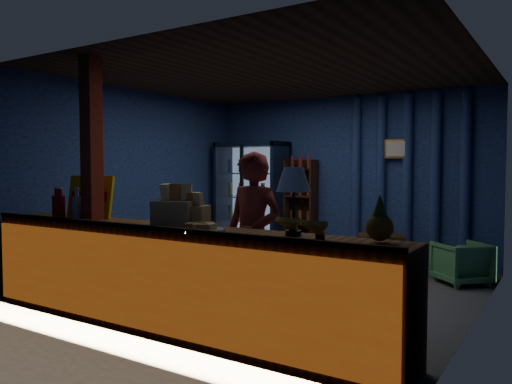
# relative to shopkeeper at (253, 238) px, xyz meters

# --- Properties ---
(ground) EXTENTS (4.60, 4.60, 0.00)m
(ground) POSITION_rel_shopkeeper_xyz_m (-0.53, 1.35, -0.82)
(ground) COLOR #515154
(ground) RESTS_ON ground
(room_walls) EXTENTS (4.60, 4.60, 4.60)m
(room_walls) POSITION_rel_shopkeeper_xyz_m (-0.53, 1.35, 0.75)
(room_walls) COLOR navy
(room_walls) RESTS_ON ground
(counter) EXTENTS (4.40, 0.57, 0.99)m
(counter) POSITION_rel_shopkeeper_xyz_m (-0.53, -0.56, -0.34)
(counter) COLOR brown
(counter) RESTS_ON ground
(support_post) EXTENTS (0.16, 0.16, 2.60)m
(support_post) POSITION_rel_shopkeeper_xyz_m (-1.58, -0.55, 0.48)
(support_post) COLOR #992D16
(support_post) RESTS_ON ground
(beverage_cooler) EXTENTS (1.20, 0.62, 1.90)m
(beverage_cooler) POSITION_rel_shopkeeper_xyz_m (-2.08, 3.27, 0.12)
(beverage_cooler) COLOR black
(beverage_cooler) RESTS_ON ground
(bottle_shelf) EXTENTS (0.50, 0.28, 1.60)m
(bottle_shelf) POSITION_rel_shopkeeper_xyz_m (-1.23, 3.41, -0.02)
(bottle_shelf) COLOR #331910
(bottle_shelf) RESTS_ON ground
(curtain_folds) EXTENTS (1.74, 0.14, 2.50)m
(curtain_folds) POSITION_rel_shopkeeper_xyz_m (0.47, 3.49, 0.48)
(curtain_folds) COLOR navy
(curtain_folds) RESTS_ON room_walls
(framed_picture) EXTENTS (0.36, 0.04, 0.28)m
(framed_picture) POSITION_rel_shopkeeper_xyz_m (0.32, 3.45, 0.93)
(framed_picture) COLOR #BA882E
(framed_picture) RESTS_ON room_walls
(shopkeeper) EXTENTS (0.61, 0.41, 1.63)m
(shopkeeper) POSITION_rel_shopkeeper_xyz_m (0.00, 0.00, 0.00)
(shopkeeper) COLOR maroon
(shopkeeper) RESTS_ON ground
(green_chair) EXTENTS (0.82, 0.82, 0.54)m
(green_chair) POSITION_rel_shopkeeper_xyz_m (1.37, 2.77, -0.55)
(green_chair) COLOR #4E9D5A
(green_chair) RESTS_ON ground
(side_table) EXTENTS (0.74, 0.65, 0.67)m
(side_table) POSITION_rel_shopkeeper_xyz_m (0.33, 2.72, -0.53)
(side_table) COLOR #331910
(side_table) RESTS_ON ground
(yellow_sign) EXTENTS (0.57, 0.20, 0.44)m
(yellow_sign) POSITION_rel_shopkeeper_xyz_m (-1.76, -0.43, 0.36)
(yellow_sign) COLOR #E9B50C
(yellow_sign) RESTS_ON counter
(soda_bottles) EXTENTS (0.43, 0.18, 0.32)m
(soda_bottles) POSITION_rel_shopkeeper_xyz_m (-1.98, -0.58, 0.26)
(soda_bottles) COLOR #B60C18
(soda_bottles) RESTS_ON counter
(snack_box_left) EXTENTS (0.44, 0.40, 0.39)m
(snack_box_left) POSITION_rel_shopkeeper_xyz_m (-0.51, -0.51, 0.27)
(snack_box_left) COLOR #A07D4D
(snack_box_left) RESTS_ON counter
(snack_box_centre) EXTENTS (0.35, 0.32, 0.31)m
(snack_box_centre) POSITION_rel_shopkeeper_xyz_m (-0.38, -0.44, 0.24)
(snack_box_centre) COLOR #A07D4D
(snack_box_centre) RESTS_ON counter
(pastry_tray) EXTENTS (0.41, 0.41, 0.07)m
(pastry_tray) POSITION_rel_shopkeeper_xyz_m (-0.10, -0.64, 0.16)
(pastry_tray) COLOR silver
(pastry_tray) RESTS_ON counter
(banana_bunches) EXTENTS (0.52, 0.30, 0.17)m
(banana_bunches) POSITION_rel_shopkeeper_xyz_m (0.81, -0.53, 0.22)
(banana_bunches) COLOR gold
(banana_bunches) RESTS_ON counter
(table_lamp) EXTENTS (0.27, 0.27, 0.54)m
(table_lamp) POSITION_rel_shopkeeper_xyz_m (0.68, -0.47, 0.55)
(table_lamp) COLOR black
(table_lamp) RESTS_ON counter
(pineapple) EXTENTS (0.20, 0.20, 0.34)m
(pineapple) POSITION_rel_shopkeeper_xyz_m (1.37, -0.45, 0.27)
(pineapple) COLOR #935E1A
(pineapple) RESTS_ON counter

